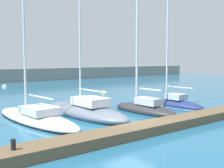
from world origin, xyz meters
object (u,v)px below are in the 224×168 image
sailboat_charcoal_fourth (145,107)px  dock_bollard (13,144)px  sailboat_white_second (36,116)px  mooring_buoy_white (5,87)px  sailboat_slate_third (85,110)px  sailboat_navy_fifth (172,102)px  mooring_buoy_yellow (104,93)px

sailboat_charcoal_fourth → dock_bollard: (-12.00, -4.66, 0.31)m
sailboat_charcoal_fourth → dock_bollard: size_ratio=29.52×
sailboat_white_second → mooring_buoy_white: bearing=-17.7°
sailboat_white_second → mooring_buoy_white: (6.44, 25.90, -0.33)m
sailboat_slate_third → sailboat_navy_fifth: bearing=-98.6°
sailboat_charcoal_fourth → sailboat_navy_fifth: 4.07m
mooring_buoy_yellow → dock_bollard: size_ratio=1.41×
sailboat_white_second → sailboat_navy_fifth: bearing=-100.7°
mooring_buoy_yellow → dock_bollard: bearing=-135.4°
mooring_buoy_yellow → sailboat_slate_third: bearing=-132.4°
sailboat_navy_fifth → sailboat_white_second: bearing=83.3°
mooring_buoy_yellow → sailboat_charcoal_fourth: bearing=-113.1°
mooring_buoy_white → dock_bollard: (-10.37, -32.68, 0.75)m
sailboat_slate_third → dock_bollard: (-7.67, -6.50, 0.37)m
sailboat_white_second → dock_bollard: sailboat_white_second is taller
sailboat_white_second → sailboat_navy_fifth: (12.09, -1.47, -0.02)m
sailboat_white_second → dock_bollard: size_ratio=37.10×
sailboat_slate_third → mooring_buoy_white: bearing=-6.3°
sailboat_slate_third → sailboat_charcoal_fourth: size_ratio=1.11×
sailboat_slate_third → sailboat_navy_fifth: 8.43m
sailboat_charcoal_fourth → mooring_buoy_yellow: (5.27, 12.35, -0.44)m
sailboat_charcoal_fourth → dock_bollard: sailboat_charcoal_fourth is taller
sailboat_slate_third → mooring_buoy_white: (2.69, 26.18, -0.38)m
sailboat_charcoal_fourth → mooring_buoy_yellow: size_ratio=20.89×
mooring_buoy_white → sailboat_slate_third: bearing=-95.9°
sailboat_white_second → sailboat_navy_fifth: size_ratio=1.25×
sailboat_slate_third → mooring_buoy_yellow: sailboat_slate_third is taller
sailboat_navy_fifth → mooring_buoy_yellow: bearing=-5.9°
sailboat_charcoal_fourth → mooring_buoy_yellow: 13.44m
sailboat_white_second → sailboat_slate_third: 3.76m
sailboat_charcoal_fourth → dock_bollard: bearing=110.7°
sailboat_slate_third → mooring_buoy_white: size_ratio=21.19×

